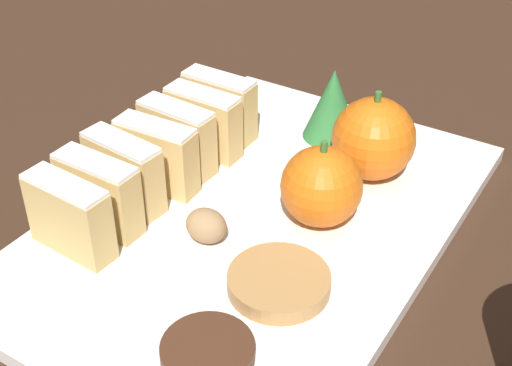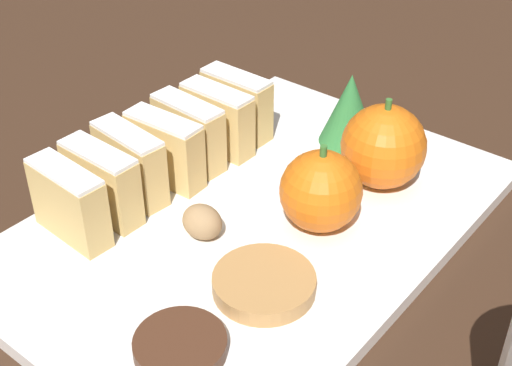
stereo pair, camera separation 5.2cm
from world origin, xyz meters
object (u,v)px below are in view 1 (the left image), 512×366
(orange_near, at_px, (374,139))
(orange_far, at_px, (322,186))
(walnut, at_px, (206,226))
(chocolate_cookie, at_px, (208,352))

(orange_near, xyz_separation_m, orange_far, (-0.01, -0.08, -0.00))
(orange_far, distance_m, walnut, 0.09)
(orange_near, bearing_deg, walnut, -114.70)
(orange_near, relative_size, orange_far, 1.10)
(walnut, distance_m, chocolate_cookie, 0.11)
(orange_near, xyz_separation_m, walnut, (-0.06, -0.14, -0.02))
(orange_far, xyz_separation_m, walnut, (-0.06, -0.06, -0.02))
(chocolate_cookie, bearing_deg, walnut, 125.49)
(orange_far, distance_m, chocolate_cookie, 0.16)
(orange_near, height_order, orange_far, orange_near)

